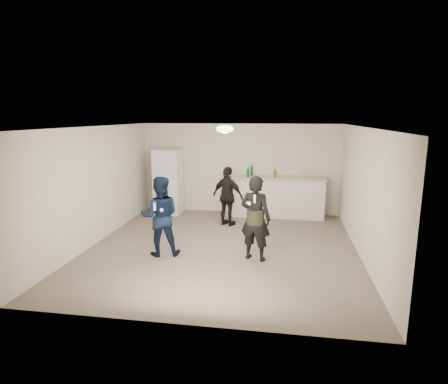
# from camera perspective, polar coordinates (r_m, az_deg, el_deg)

# --- Properties ---
(floor) EXTENTS (6.00, 6.00, 0.00)m
(floor) POSITION_cam_1_polar(r_m,az_deg,el_deg) (7.94, -0.23, -8.44)
(floor) COLOR #6B5B4C
(floor) RESTS_ON ground
(ceiling) EXTENTS (6.00, 6.00, 0.00)m
(ceiling) POSITION_cam_1_polar(r_m,az_deg,el_deg) (7.47, -0.25, 9.89)
(ceiling) COLOR silver
(ceiling) RESTS_ON wall_back
(wall_back) EXTENTS (6.00, 0.00, 6.00)m
(wall_back) POSITION_cam_1_polar(r_m,az_deg,el_deg) (10.54, 2.43, 3.56)
(wall_back) COLOR beige
(wall_back) RESTS_ON floor
(wall_front) EXTENTS (6.00, 0.00, 6.00)m
(wall_front) POSITION_cam_1_polar(r_m,az_deg,el_deg) (4.76, -6.19, -6.48)
(wall_front) COLOR beige
(wall_front) RESTS_ON floor
(wall_left) EXTENTS (0.00, 6.00, 6.00)m
(wall_left) POSITION_cam_1_polar(r_m,az_deg,el_deg) (8.49, -18.87, 0.99)
(wall_left) COLOR beige
(wall_left) RESTS_ON floor
(wall_right) EXTENTS (0.00, 6.00, 6.00)m
(wall_right) POSITION_cam_1_polar(r_m,az_deg,el_deg) (7.66, 20.50, -0.22)
(wall_right) COLOR beige
(wall_right) RESTS_ON floor
(counter) EXTENTS (2.60, 0.56, 1.05)m
(counter) POSITION_cam_1_polar(r_m,az_deg,el_deg) (10.27, 7.77, -0.86)
(counter) COLOR white
(counter) RESTS_ON floor
(counter_top) EXTENTS (2.68, 0.64, 0.04)m
(counter_top) POSITION_cam_1_polar(r_m,az_deg,el_deg) (10.17, 7.85, 2.14)
(counter_top) COLOR beige
(counter_top) RESTS_ON counter
(fridge) EXTENTS (0.70, 0.70, 1.80)m
(fridge) POSITION_cam_1_polar(r_m,az_deg,el_deg) (10.62, -8.50, 1.59)
(fridge) COLOR white
(fridge) RESTS_ON floor
(fridge_handle) EXTENTS (0.02, 0.02, 0.60)m
(fridge_handle) POSITION_cam_1_polar(r_m,az_deg,el_deg) (10.13, -7.68, 3.42)
(fridge_handle) COLOR silver
(fridge_handle) RESTS_ON fridge
(ceiling_dome) EXTENTS (0.36, 0.36, 0.16)m
(ceiling_dome) POSITION_cam_1_polar(r_m,az_deg,el_deg) (7.76, 0.12, 9.59)
(ceiling_dome) COLOR white
(ceiling_dome) RESTS_ON ceiling
(shaker) EXTENTS (0.08, 0.08, 0.17)m
(shaker) POSITION_cam_1_polar(r_m,az_deg,el_deg) (10.08, 3.59, 2.75)
(shaker) COLOR #B5B5B9
(shaker) RESTS_ON counter_top
(man) EXTENTS (0.90, 0.78, 1.58)m
(man) POSITION_cam_1_polar(r_m,az_deg,el_deg) (7.43, -9.71, -3.66)
(man) COLOR #0F2241
(man) RESTS_ON floor
(woman) EXTENTS (0.69, 0.55, 1.64)m
(woman) POSITION_cam_1_polar(r_m,az_deg,el_deg) (7.10, 4.81, -3.99)
(woman) COLOR black
(woman) RESTS_ON floor
(camo_shorts) EXTENTS (0.34, 0.34, 0.28)m
(camo_shorts) POSITION_cam_1_polar(r_m,az_deg,el_deg) (7.09, 4.82, -3.75)
(camo_shorts) COLOR #2E3719
(camo_shorts) RESTS_ON woman
(spectator) EXTENTS (0.94, 0.70, 1.49)m
(spectator) POSITION_cam_1_polar(r_m,az_deg,el_deg) (9.31, 0.59, -0.66)
(spectator) COLOR black
(spectator) RESTS_ON floor
(remote_man) EXTENTS (0.04, 0.04, 0.15)m
(remote_man) POSITION_cam_1_polar(r_m,az_deg,el_deg) (7.11, -10.50, -2.20)
(remote_man) COLOR white
(remote_man) RESTS_ON man
(nunchuk_man) EXTENTS (0.07, 0.07, 0.07)m
(nunchuk_man) POSITION_cam_1_polar(r_m,az_deg,el_deg) (7.12, -9.49, -2.73)
(nunchuk_man) COLOR white
(nunchuk_man) RESTS_ON man
(remote_woman) EXTENTS (0.04, 0.04, 0.15)m
(remote_woman) POSITION_cam_1_polar(r_m,az_deg,el_deg) (6.76, 4.71, -1.03)
(remote_woman) COLOR silver
(remote_woman) RESTS_ON woman
(nunchuk_woman) EXTENTS (0.07, 0.07, 0.07)m
(nunchuk_woman) POSITION_cam_1_polar(r_m,az_deg,el_deg) (6.82, 3.88, -1.77)
(nunchuk_woman) COLOR white
(nunchuk_woman) RESTS_ON woman
(bottle_cluster) EXTENTS (1.52, 0.41, 0.26)m
(bottle_cluster) POSITION_cam_1_polar(r_m,az_deg,el_deg) (10.14, 6.51, 2.88)
(bottle_cluster) COLOR silver
(bottle_cluster) RESTS_ON counter_top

